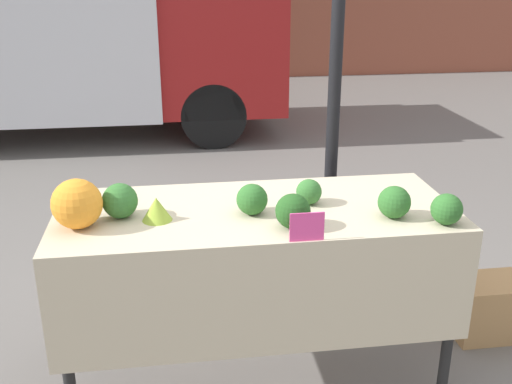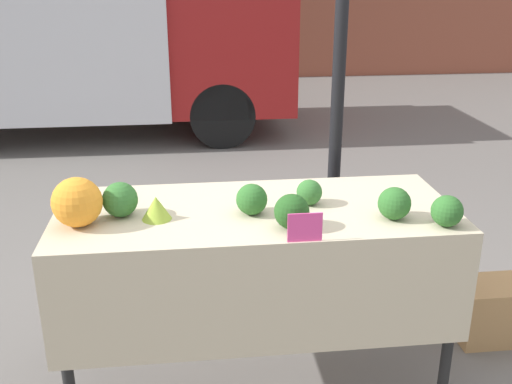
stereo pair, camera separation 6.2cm
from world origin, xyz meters
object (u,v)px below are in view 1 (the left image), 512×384
(orange_cauliflower, at_px, (77,204))
(price_sign, at_px, (307,227))
(parked_truck, at_px, (68,23))
(produce_crate, at_px, (488,307))

(orange_cauliflower, distance_m, price_sign, 0.95)
(price_sign, bearing_deg, parked_truck, 107.37)
(parked_truck, distance_m, price_sign, 5.47)
(orange_cauliflower, distance_m, produce_crate, 2.24)
(parked_truck, xyz_separation_m, orange_cauliflower, (0.72, -4.95, -0.30))
(price_sign, xyz_separation_m, produce_crate, (1.16, 0.53, -0.79))
(parked_truck, bearing_deg, orange_cauliflower, -81.71)
(orange_cauliflower, xyz_separation_m, price_sign, (0.91, -0.26, -0.04))
(orange_cauliflower, relative_size, produce_crate, 0.55)
(orange_cauliflower, relative_size, price_sign, 1.51)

